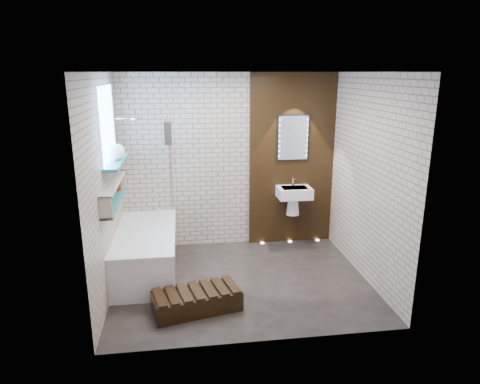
{
  "coord_description": "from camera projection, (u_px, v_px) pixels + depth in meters",
  "views": [
    {
      "loc": [
        -0.71,
        -4.96,
        2.6
      ],
      "look_at": [
        0.0,
        0.15,
        1.15
      ],
      "focal_mm": 32.1,
      "sensor_mm": 36.0,
      "label": 1
    }
  ],
  "objects": [
    {
      "name": "washbasin",
      "position": [
        294.0,
        196.0,
        6.47
      ],
      "size": [
        0.5,
        0.36,
        0.58
      ],
      "color": "white",
      "rests_on": "walnut_panel"
    },
    {
      "name": "bath_screen",
      "position": [
        170.0,
        171.0,
        5.92
      ],
      "size": [
        0.01,
        0.78,
        1.4
      ],
      "primitive_type": "cube",
      "color": "white",
      "rests_on": "bathtub"
    },
    {
      "name": "clerestory_window",
      "position": [
        108.0,
        132.0,
        5.14
      ],
      "size": [
        0.18,
        1.0,
        0.94
      ],
      "color": "#7FADE0",
      "rests_on": "room_shell"
    },
    {
      "name": "room_shell",
      "position": [
        242.0,
        183.0,
        5.18
      ],
      "size": [
        3.24,
        3.2,
        2.6
      ],
      "color": "#B39F8E",
      "rests_on": "ground"
    },
    {
      "name": "niche_bottles",
      "position": [
        113.0,
        199.0,
        5.05
      ],
      "size": [
        0.05,
        1.02,
        0.13
      ],
      "color": "#A9551A",
      "rests_on": "display_niche"
    },
    {
      "name": "shower_head",
      "position": [
        135.0,
        118.0,
        5.72
      ],
      "size": [
        0.18,
        0.18,
        0.02
      ],
      "primitive_type": "cylinder",
      "color": "silver",
      "rests_on": "room_shell"
    },
    {
      "name": "walnut_panel",
      "position": [
        292.0,
        160.0,
        6.51
      ],
      "size": [
        1.3,
        0.06,
        2.6
      ],
      "primitive_type": "cube",
      "color": "black",
      "rests_on": "ground"
    },
    {
      "name": "towel",
      "position": [
        168.0,
        133.0,
        5.49
      ],
      "size": [
        0.09,
        0.22,
        0.29
      ],
      "primitive_type": "cube",
      "color": "black",
      "rests_on": "bath_screen"
    },
    {
      "name": "walnut_step",
      "position": [
        197.0,
        301.0,
        4.84
      ],
      "size": [
        1.04,
        0.64,
        0.22
      ],
      "primitive_type": "cube",
      "rotation": [
        0.0,
        0.0,
        0.23
      ],
      "color": "black",
      "rests_on": "ground"
    },
    {
      "name": "led_mirror",
      "position": [
        293.0,
        138.0,
        6.38
      ],
      "size": [
        0.5,
        0.02,
        0.7
      ],
      "color": "black",
      "rests_on": "walnut_panel"
    },
    {
      "name": "display_niche",
      "position": [
        114.0,
        193.0,
        5.15
      ],
      "size": [
        0.14,
        1.3,
        0.26
      ],
      "color": "#22787E",
      "rests_on": "room_shell"
    },
    {
      "name": "sill_vases",
      "position": [
        117.0,
        152.0,
        5.28
      ],
      "size": [
        0.2,
        0.2,
        0.2
      ],
      "color": "white",
      "rests_on": "clerestory_window"
    },
    {
      "name": "floor_uplights",
      "position": [
        290.0,
        241.0,
        6.8
      ],
      "size": [
        0.96,
        0.06,
        0.01
      ],
      "color": "#FFD899",
      "rests_on": "ground"
    },
    {
      "name": "ground",
      "position": [
        242.0,
        281.0,
        5.53
      ],
      "size": [
        3.2,
        3.2,
        0.0
      ],
      "primitive_type": "plane",
      "color": "black",
      "rests_on": "ground"
    },
    {
      "name": "bathtub",
      "position": [
        146.0,
        251.0,
        5.72
      ],
      "size": [
        0.79,
        1.74,
        0.7
      ],
      "color": "white",
      "rests_on": "ground"
    }
  ]
}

